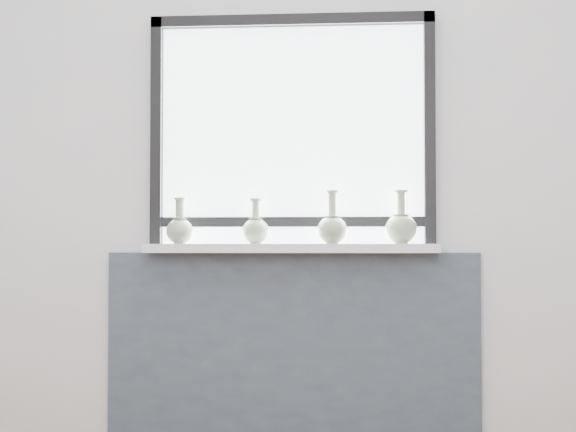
# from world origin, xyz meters

# --- Properties ---
(back_wall) EXTENTS (3.60, 0.02, 2.60)m
(back_wall) POSITION_xyz_m (0.00, 1.81, 1.30)
(back_wall) COLOR silver
(back_wall) RESTS_ON ground
(apron_panel) EXTENTS (1.70, 0.03, 0.86)m
(apron_panel) POSITION_xyz_m (0.00, 1.78, 0.43)
(apron_panel) COLOR #43535D
(apron_panel) RESTS_ON ground
(windowsill) EXTENTS (1.32, 0.18, 0.04)m
(windowsill) POSITION_xyz_m (0.00, 1.71, 0.88)
(windowsill) COLOR white
(windowsill) RESTS_ON apron_panel
(window) EXTENTS (1.30, 0.06, 1.05)m
(window) POSITION_xyz_m (0.00, 1.77, 1.44)
(window) COLOR black
(window) RESTS_ON windowsill
(vase_a) EXTENTS (0.12, 0.12, 0.21)m
(vase_a) POSITION_xyz_m (-0.50, 1.68, 0.97)
(vase_a) COLOR #9CB08F
(vase_a) RESTS_ON windowsill
(vase_b) EXTENTS (0.12, 0.12, 0.21)m
(vase_b) POSITION_xyz_m (-0.16, 1.71, 0.97)
(vase_b) COLOR #9CB08F
(vase_b) RESTS_ON windowsill
(vase_c) EXTENTS (0.13, 0.13, 0.24)m
(vase_c) POSITION_xyz_m (0.19, 1.68, 0.97)
(vase_c) COLOR #9CB08F
(vase_c) RESTS_ON windowsill
(vase_d) EXTENTS (0.14, 0.14, 0.24)m
(vase_d) POSITION_xyz_m (0.49, 1.71, 0.98)
(vase_d) COLOR #9CB08F
(vase_d) RESTS_ON windowsill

